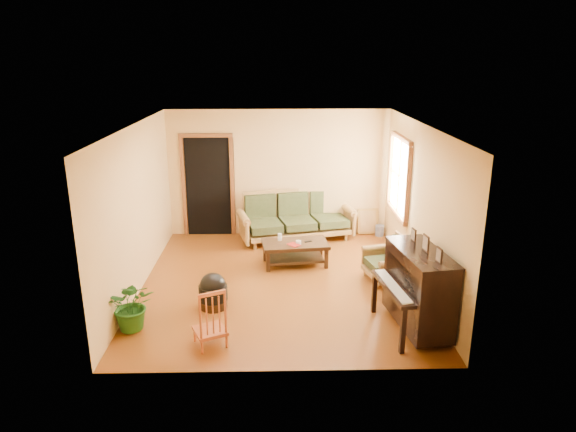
{
  "coord_description": "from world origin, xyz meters",
  "views": [
    {
      "loc": [
        -0.06,
        -7.81,
        3.61
      ],
      "look_at": [
        0.14,
        0.2,
        1.1
      ],
      "focal_mm": 32.0,
      "sensor_mm": 36.0,
      "label": 1
    }
  ],
  "objects_px": {
    "sofa": "(297,217)",
    "armchair": "(386,259)",
    "piano": "(419,291)",
    "potted_plant": "(132,305)",
    "red_chair": "(209,316)",
    "footstool": "(213,295)",
    "ceramic_crock": "(380,231)",
    "coffee_table": "(295,253)"
  },
  "relations": [
    {
      "from": "coffee_table",
      "to": "red_chair",
      "type": "distance_m",
      "value": 2.93
    },
    {
      "from": "armchair",
      "to": "red_chair",
      "type": "relative_size",
      "value": 0.92
    },
    {
      "from": "piano",
      "to": "red_chair",
      "type": "height_order",
      "value": "piano"
    },
    {
      "from": "sofa",
      "to": "coffee_table",
      "type": "bearing_deg",
      "value": -107.49
    },
    {
      "from": "potted_plant",
      "to": "footstool",
      "type": "bearing_deg",
      "value": 30.56
    },
    {
      "from": "piano",
      "to": "coffee_table",
      "type": "bearing_deg",
      "value": 116.31
    },
    {
      "from": "coffee_table",
      "to": "piano",
      "type": "bearing_deg",
      "value": -55.63
    },
    {
      "from": "coffee_table",
      "to": "piano",
      "type": "distance_m",
      "value": 2.83
    },
    {
      "from": "ceramic_crock",
      "to": "red_chair",
      "type": "bearing_deg",
      "value": -126.0
    },
    {
      "from": "piano",
      "to": "ceramic_crock",
      "type": "xyz_separation_m",
      "value": [
        0.24,
        3.82,
        -0.46
      ]
    },
    {
      "from": "ceramic_crock",
      "to": "coffee_table",
      "type": "bearing_deg",
      "value": -140.54
    },
    {
      "from": "sofa",
      "to": "armchair",
      "type": "relative_size",
      "value": 3.03
    },
    {
      "from": "armchair",
      "to": "ceramic_crock",
      "type": "xyz_separation_m",
      "value": [
        0.34,
        2.22,
        -0.26
      ]
    },
    {
      "from": "piano",
      "to": "footstool",
      "type": "xyz_separation_m",
      "value": [
        -2.87,
        0.69,
        -0.37
      ]
    },
    {
      "from": "piano",
      "to": "sofa",
      "type": "bearing_deg",
      "value": 104.34
    },
    {
      "from": "sofa",
      "to": "potted_plant",
      "type": "xyz_separation_m",
      "value": [
        -2.39,
        -3.55,
        -0.13
      ]
    },
    {
      "from": "sofa",
      "to": "ceramic_crock",
      "type": "height_order",
      "value": "sofa"
    },
    {
      "from": "ceramic_crock",
      "to": "potted_plant",
      "type": "relative_size",
      "value": 0.31
    },
    {
      "from": "sofa",
      "to": "coffee_table",
      "type": "xyz_separation_m",
      "value": [
        -0.08,
        -1.32,
        -0.28
      ]
    },
    {
      "from": "sofa",
      "to": "footstool",
      "type": "height_order",
      "value": "sofa"
    },
    {
      "from": "coffee_table",
      "to": "armchair",
      "type": "xyz_separation_m",
      "value": [
        1.49,
        -0.72,
        0.17
      ]
    },
    {
      "from": "sofa",
      "to": "piano",
      "type": "distance_m",
      "value": 3.94
    },
    {
      "from": "footstool",
      "to": "ceramic_crock",
      "type": "xyz_separation_m",
      "value": [
        3.11,
        3.13,
        -0.09
      ]
    },
    {
      "from": "armchair",
      "to": "ceramic_crock",
      "type": "distance_m",
      "value": 2.26
    },
    {
      "from": "piano",
      "to": "potted_plant",
      "type": "bearing_deg",
      "value": 170.68
    },
    {
      "from": "armchair",
      "to": "ceramic_crock",
      "type": "height_order",
      "value": "armchair"
    },
    {
      "from": "sofa",
      "to": "ceramic_crock",
      "type": "relative_size",
      "value": 10.07
    },
    {
      "from": "ceramic_crock",
      "to": "potted_plant",
      "type": "bearing_deg",
      "value": -137.91
    },
    {
      "from": "armchair",
      "to": "potted_plant",
      "type": "height_order",
      "value": "armchair"
    },
    {
      "from": "piano",
      "to": "ceramic_crock",
      "type": "height_order",
      "value": "piano"
    },
    {
      "from": "armchair",
      "to": "potted_plant",
      "type": "bearing_deg",
      "value": -171.13
    },
    {
      "from": "piano",
      "to": "ceramic_crock",
      "type": "distance_m",
      "value": 3.86
    },
    {
      "from": "footstool",
      "to": "armchair",
      "type": "bearing_deg",
      "value": 18.17
    },
    {
      "from": "coffee_table",
      "to": "potted_plant",
      "type": "distance_m",
      "value": 3.22
    },
    {
      "from": "coffee_table",
      "to": "armchair",
      "type": "bearing_deg",
      "value": -25.72
    },
    {
      "from": "red_chair",
      "to": "sofa",
      "type": "bearing_deg",
      "value": 47.53
    },
    {
      "from": "armchair",
      "to": "potted_plant",
      "type": "distance_m",
      "value": 4.09
    },
    {
      "from": "piano",
      "to": "footstool",
      "type": "relative_size",
      "value": 3.03
    },
    {
      "from": "sofa",
      "to": "potted_plant",
      "type": "bearing_deg",
      "value": -137.79
    },
    {
      "from": "potted_plant",
      "to": "coffee_table",
      "type": "bearing_deg",
      "value": 44.03
    },
    {
      "from": "armchair",
      "to": "footstool",
      "type": "height_order",
      "value": "armchair"
    },
    {
      "from": "sofa",
      "to": "armchair",
      "type": "bearing_deg",
      "value": -69.26
    }
  ]
}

